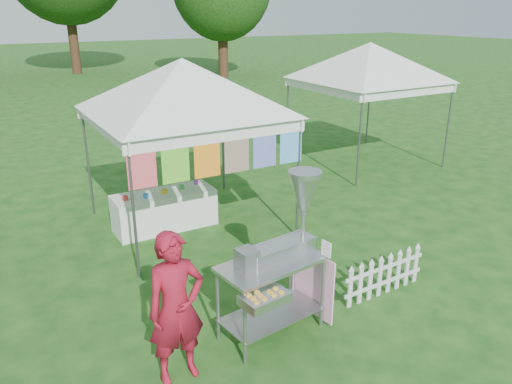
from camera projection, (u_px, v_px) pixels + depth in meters
ground at (297, 320)px, 6.43m from camera, size 120.00×120.00×0.00m
canopy_main at (182, 59)px, 8.23m from camera, size 4.24×4.24×3.45m
canopy_right at (371, 43)px, 12.04m from camera, size 4.24×4.24×3.45m
donut_cart at (286, 243)px, 5.88m from camera, size 1.43×1.13×1.98m
vendor at (176, 308)px, 5.17m from camera, size 0.62×0.41×1.70m
picket_fence at (384, 276)px, 6.91m from camera, size 1.44×0.07×0.56m
display_table at (165, 210)px, 9.02m from camera, size 1.80×0.70×0.68m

